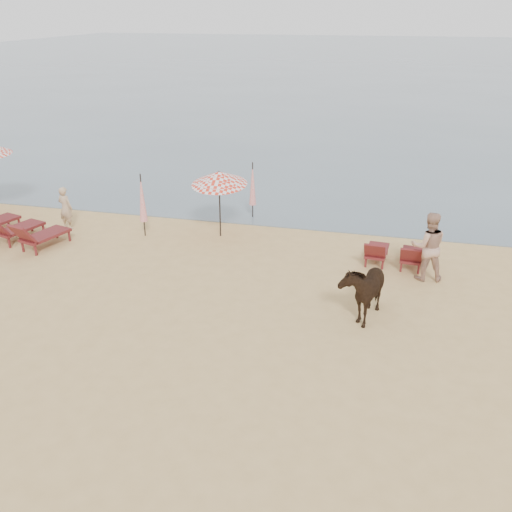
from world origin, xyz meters
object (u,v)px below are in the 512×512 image
at_px(umbrella_closed_right, 253,184).
at_px(beachgoer_left, 66,208).
at_px(lounger_cluster_left, 0,225).
at_px(cow, 363,288).
at_px(lounger_cluster_right, 394,253).
at_px(umbrella_closed_left, 142,198).
at_px(beachgoer_right_a, 428,246).
at_px(umbrella_open_left_b, 219,178).

height_order(umbrella_closed_right, beachgoer_left, umbrella_closed_right).
relative_size(lounger_cluster_left, cow, 2.62).
height_order(lounger_cluster_right, cow, cow).
relative_size(umbrella_closed_left, beachgoer_right_a, 1.08).
height_order(umbrella_open_left_b, umbrella_closed_right, umbrella_open_left_b).
xyz_separation_m(lounger_cluster_right, umbrella_closed_left, (-8.12, 0.51, 0.91)).
bearing_deg(cow, umbrella_open_left_b, 150.94).
xyz_separation_m(lounger_cluster_left, lounger_cluster_right, (12.60, 0.83, -0.08)).
height_order(umbrella_closed_left, beachgoer_right_a, umbrella_closed_left).
bearing_deg(beachgoer_right_a, umbrella_closed_right, -40.91).
bearing_deg(umbrella_closed_left, umbrella_open_left_b, 13.15).
distance_m(umbrella_closed_left, umbrella_closed_right, 4.00).
xyz_separation_m(cow, beachgoer_right_a, (1.58, 2.51, 0.23)).
xyz_separation_m(umbrella_closed_left, cow, (7.42, -3.71, -0.55)).
bearing_deg(lounger_cluster_right, umbrella_open_left_b, 173.77).
xyz_separation_m(lounger_cluster_right, cow, (-0.70, -3.21, 0.35)).
xyz_separation_m(lounger_cluster_left, umbrella_closed_right, (7.56, 3.90, 0.78)).
distance_m(lounger_cluster_right, beachgoer_left, 10.99).
xyz_separation_m(beachgoer_left, beachgoer_right_a, (11.85, -1.19, 0.24)).
bearing_deg(umbrella_closed_right, umbrella_open_left_b, -107.27).
xyz_separation_m(umbrella_open_left_b, beachgoer_right_a, (6.54, -1.78, -1.01)).
bearing_deg(cow, umbrella_closed_right, 136.49).
relative_size(umbrella_closed_left, cow, 1.19).
distance_m(lounger_cluster_right, cow, 3.30).
distance_m(umbrella_open_left_b, umbrella_closed_right, 2.20).
bearing_deg(lounger_cluster_right, beachgoer_right_a, -33.60).
bearing_deg(beachgoer_right_a, lounger_cluster_right, -46.70).
distance_m(lounger_cluster_left, umbrella_open_left_b, 7.36).
bearing_deg(umbrella_closed_right, beachgoer_left, -156.58).
bearing_deg(lounger_cluster_left, beachgoer_right_a, 16.89).
height_order(lounger_cluster_left, umbrella_open_left_b, umbrella_open_left_b).
height_order(lounger_cluster_right, beachgoer_right_a, beachgoer_right_a).
relative_size(lounger_cluster_left, beachgoer_right_a, 2.38).
bearing_deg(umbrella_open_left_b, cow, -56.07).
bearing_deg(umbrella_closed_left, umbrella_closed_right, 39.71).
relative_size(lounger_cluster_left, umbrella_closed_left, 2.21).
xyz_separation_m(lounger_cluster_right, umbrella_open_left_b, (-5.65, 1.08, 1.59)).
distance_m(umbrella_closed_left, cow, 8.31).
distance_m(umbrella_open_left_b, beachgoer_left, 5.50).
xyz_separation_m(umbrella_open_left_b, umbrella_closed_left, (-2.46, -0.58, -0.69)).
relative_size(umbrella_open_left_b, cow, 1.29).
bearing_deg(umbrella_closed_left, beachgoer_left, -179.74).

